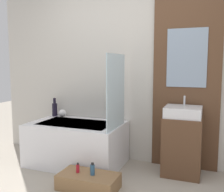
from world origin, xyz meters
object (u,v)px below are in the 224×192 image
at_px(bathtub, 77,143).
at_px(vase_round_light, 62,113).
at_px(bottle_soap_secondary, 92,169).
at_px(sink, 183,112).
at_px(bottle_soap_primary, 78,168).
at_px(vase_tall_dark, 55,109).
at_px(wooden_step_bench, 89,181).

xyz_separation_m(bathtub, vase_round_light, (-0.40, 0.29, 0.34)).
bearing_deg(bottle_soap_secondary, sink, 41.79).
bearing_deg(bottle_soap_primary, bottle_soap_secondary, 0.00).
distance_m(vase_round_light, bottle_soap_secondary, 1.35).
height_order(bathtub, vase_tall_dark, vase_tall_dark).
bearing_deg(vase_tall_dark, bottle_soap_secondary, -40.65).
xyz_separation_m(sink, vase_tall_dark, (-1.93, 0.15, -0.10)).
bearing_deg(wooden_step_bench, vase_tall_dark, 138.01).
bearing_deg(wooden_step_bench, vase_round_light, 134.22).
xyz_separation_m(wooden_step_bench, sink, (0.91, 0.77, 0.71)).
relative_size(sink, bottle_soap_primary, 3.99).
bearing_deg(bottle_soap_secondary, wooden_step_bench, 180.00).
distance_m(wooden_step_bench, bottle_soap_primary, 0.19).
xyz_separation_m(sink, bottle_soap_primary, (-1.04, -0.77, -0.57)).
relative_size(vase_round_light, bottle_soap_secondary, 0.84).
bearing_deg(vase_round_light, wooden_step_bench, -45.78).
relative_size(bathtub, vase_tall_dark, 4.52).
bearing_deg(wooden_step_bench, bottle_soap_secondary, 0.00).
relative_size(bathtub, wooden_step_bench, 1.92).
xyz_separation_m(bathtub, bottle_soap_primary, (0.35, -0.61, -0.07)).
bearing_deg(vase_tall_dark, sink, -4.30).
distance_m(wooden_step_bench, vase_tall_dark, 1.50).
xyz_separation_m(vase_tall_dark, bottle_soap_primary, (0.89, -0.92, -0.47)).
height_order(sink, vase_round_light, sink).
height_order(wooden_step_bench, bottle_soap_primary, bottle_soap_primary).
bearing_deg(bottle_soap_secondary, bathtub, 130.91).
relative_size(vase_tall_dark, bottle_soap_secondary, 2.04).
bearing_deg(vase_tall_dark, wooden_step_bench, -41.99).
height_order(vase_round_light, bottle_soap_primary, vase_round_light).
bearing_deg(bottle_soap_secondary, bottle_soap_primary, -180.00).
height_order(bathtub, bottle_soap_secondary, bathtub).
xyz_separation_m(sink, vase_round_light, (-1.79, 0.13, -0.16)).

